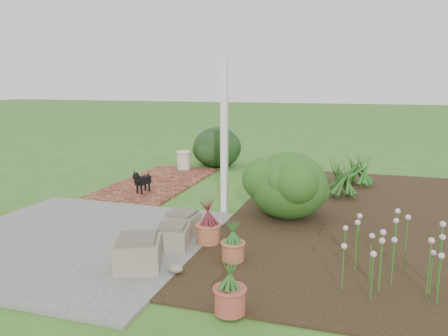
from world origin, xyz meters
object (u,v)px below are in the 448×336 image
(stone_trough_near, at_px, (138,255))
(cream_ceramic_urn, at_px, (184,160))
(evergreen_shrub, at_px, (288,184))
(black_dog, at_px, (142,180))

(stone_trough_near, xyz_separation_m, cream_ceramic_urn, (-1.75, 5.57, 0.05))
(cream_ceramic_urn, height_order, evergreen_shrub, evergreen_shrub)
(cream_ceramic_urn, xyz_separation_m, evergreen_shrub, (3.05, -3.04, 0.30))
(cream_ceramic_urn, relative_size, evergreen_shrub, 0.35)
(stone_trough_near, height_order, cream_ceramic_urn, cream_ceramic_urn)
(stone_trough_near, height_order, black_dog, black_dog)
(stone_trough_near, xyz_separation_m, black_dog, (-1.62, 3.15, 0.08))
(black_dog, relative_size, cream_ceramic_urn, 1.11)
(stone_trough_near, relative_size, cream_ceramic_urn, 1.15)
(black_dog, xyz_separation_m, cream_ceramic_urn, (-0.13, 2.42, -0.03))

